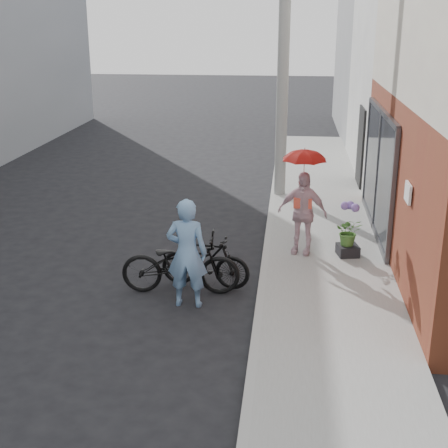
% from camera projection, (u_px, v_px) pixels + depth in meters
% --- Properties ---
extents(ground, '(80.00, 80.00, 0.00)m').
position_uv_depth(ground, '(204.00, 297.00, 10.28)').
color(ground, black).
rests_on(ground, ground).
extents(sidewalk, '(2.20, 24.00, 0.12)m').
position_uv_depth(sidewalk, '(327.00, 254.00, 11.94)').
color(sidewalk, gray).
rests_on(sidewalk, ground).
extents(curb, '(0.12, 24.00, 0.12)m').
position_uv_depth(curb, '(266.00, 252.00, 12.05)').
color(curb, '#9E9E99').
rests_on(curb, ground).
extents(utility_pole, '(0.28, 0.28, 7.00)m').
position_uv_depth(utility_pole, '(283.00, 56.00, 14.71)').
color(utility_pole, '#9E9E99').
rests_on(utility_pole, ground).
extents(officer, '(0.65, 0.43, 1.77)m').
position_uv_depth(officer, '(187.00, 253.00, 9.71)').
color(officer, '#6D96C2').
rests_on(officer, ground).
extents(bike_left, '(2.00, 0.79, 1.03)m').
position_uv_depth(bike_left, '(181.00, 264.00, 10.28)').
color(bike_left, black).
rests_on(bike_left, ground).
extents(bike_right, '(1.59, 0.63, 0.93)m').
position_uv_depth(bike_right, '(205.00, 261.00, 10.52)').
color(bike_right, black).
rests_on(bike_right, ground).
extents(kimono_woman, '(0.99, 0.60, 1.58)m').
position_uv_depth(kimono_woman, '(302.00, 213.00, 11.62)').
color(kimono_woman, beige).
rests_on(kimono_woman, sidewalk).
extents(parasol, '(0.79, 0.79, 0.69)m').
position_uv_depth(parasol, '(305.00, 153.00, 11.26)').
color(parasol, red).
rests_on(parasol, kimono_woman).
extents(planter, '(0.45, 0.45, 0.20)m').
position_uv_depth(planter, '(348.00, 250.00, 11.70)').
color(planter, black).
rests_on(planter, sidewalk).
extents(potted_plant, '(0.49, 0.42, 0.54)m').
position_uv_depth(potted_plant, '(349.00, 232.00, 11.58)').
color(potted_plant, '#45742E').
rests_on(potted_plant, planter).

